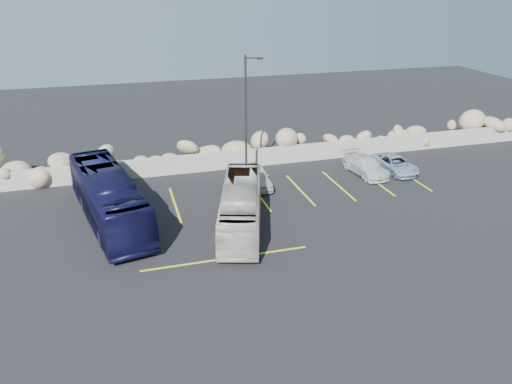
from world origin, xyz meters
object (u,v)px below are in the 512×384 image
object	(u,v)px
tour_coach	(109,197)
vintage_bus	(241,206)
lamppost	(247,116)
car_c	(365,166)
car_d	(395,164)
car_a	(256,176)

from	to	relation	value
tour_coach	vintage_bus	bearing A→B (deg)	-32.49
lamppost	car_c	distance (m)	8.82
tour_coach	car_d	distance (m)	18.90
vintage_bus	tour_coach	xyz separation A→B (m)	(-6.65, 2.53, 0.24)
vintage_bus	car_d	distance (m)	13.07
car_d	car_c	bearing A→B (deg)	172.22
vintage_bus	car_a	distance (m)	5.70
car_a	car_d	distance (m)	9.75
vintage_bus	car_d	size ratio (longest dim) A/B	2.13
lamppost	vintage_bus	xyz separation A→B (m)	(-2.02, -6.23, -3.14)
vintage_bus	car_c	bearing A→B (deg)	44.13
lamppost	tour_coach	size ratio (longest dim) A/B	0.79
lamppost	vintage_bus	distance (m)	7.26
car_a	car_c	distance (m)	7.61
car_d	tour_coach	bearing A→B (deg)	-176.18
lamppost	tour_coach	bearing A→B (deg)	-156.87
car_c	car_d	xyz separation A→B (m)	(2.14, -0.16, -0.05)
car_c	car_d	bearing A→B (deg)	-9.36
lamppost	car_a	xyz separation A→B (m)	(0.32, -1.06, -3.66)
car_c	car_d	distance (m)	2.14
vintage_bus	car_d	world-z (taller)	vintage_bus
car_c	car_d	world-z (taller)	car_c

